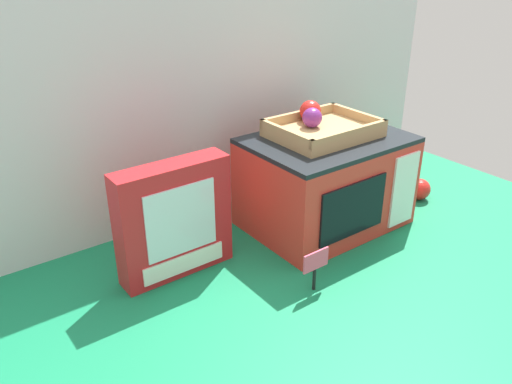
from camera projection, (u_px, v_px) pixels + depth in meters
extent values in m
plane|color=#147A4C|center=(272.00, 240.00, 1.37)|extent=(1.70, 1.70, 0.00)
cube|color=silver|center=(214.00, 89.00, 1.40)|extent=(1.61, 0.03, 0.69)
cube|color=red|center=(325.00, 184.00, 1.40)|extent=(0.41, 0.30, 0.24)
cube|color=black|center=(328.00, 140.00, 1.34)|extent=(0.41, 0.30, 0.01)
cube|color=black|center=(353.00, 210.00, 1.26)|extent=(0.21, 0.01, 0.14)
cube|color=white|center=(404.00, 190.00, 1.37)|extent=(0.09, 0.01, 0.20)
cube|color=tan|center=(323.00, 132.00, 1.35)|extent=(0.26, 0.20, 0.02)
cube|color=tan|center=(350.00, 134.00, 1.27)|extent=(0.26, 0.01, 0.02)
cube|color=tan|center=(300.00, 115.00, 1.41)|extent=(0.26, 0.01, 0.02)
cube|color=tan|center=(286.00, 134.00, 1.27)|extent=(0.01, 0.20, 0.02)
cube|color=tan|center=(357.00, 115.00, 1.41)|extent=(0.01, 0.20, 0.02)
sphere|color=#72287F|center=(312.00, 118.00, 1.35)|extent=(0.05, 0.05, 0.05)
sphere|color=red|center=(310.00, 111.00, 1.39)|extent=(0.06, 0.06, 0.06)
cube|color=red|center=(174.00, 220.00, 1.18)|extent=(0.27, 0.07, 0.27)
cube|color=silver|center=(181.00, 221.00, 1.15)|extent=(0.17, 0.00, 0.16)
cube|color=white|center=(184.00, 263.00, 1.20)|extent=(0.20, 0.00, 0.04)
cylinder|color=black|center=(314.00, 279.00, 1.16)|extent=(0.01, 0.01, 0.06)
cube|color=#F44C6B|center=(316.00, 260.00, 1.14)|extent=(0.07, 0.00, 0.05)
sphere|color=red|center=(420.00, 189.00, 1.57)|extent=(0.06, 0.06, 0.06)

